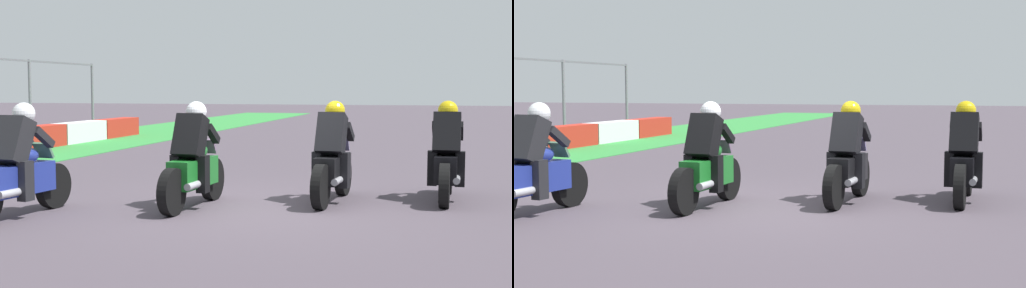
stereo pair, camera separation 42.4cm
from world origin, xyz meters
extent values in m
plane|color=#4A4049|center=(0.00, 0.00, 0.00)|extent=(120.00, 120.00, 0.00)
cube|color=red|center=(7.49, 8.37, 0.32)|extent=(2.45, 0.60, 0.64)
cube|color=silver|center=(9.98, 8.37, 0.32)|extent=(2.45, 0.60, 0.64)
cube|color=red|center=(12.48, 8.37, 0.32)|extent=(2.45, 0.60, 0.64)
cylinder|color=slate|center=(10.30, 10.30, 1.31)|extent=(0.10, 0.10, 2.62)
cylinder|color=slate|center=(14.41, 10.30, 1.31)|extent=(0.10, 0.10, 2.62)
cylinder|color=black|center=(2.06, -2.71, 0.32)|extent=(0.64, 0.16, 0.64)
cylinder|color=black|center=(0.66, -2.65, 0.32)|extent=(0.64, 0.16, 0.64)
cube|color=black|center=(1.36, -2.68, 0.50)|extent=(1.11, 0.36, 0.40)
ellipsoid|color=black|center=(1.46, -2.68, 0.80)|extent=(0.49, 0.32, 0.24)
cube|color=red|center=(0.85, -2.66, 0.52)|extent=(0.07, 0.16, 0.08)
cylinder|color=#A5A5AD|center=(1.01, -2.83, 0.37)|extent=(0.42, 0.12, 0.10)
cube|color=black|center=(1.26, -2.68, 1.02)|extent=(0.50, 0.42, 0.66)
sphere|color=gold|center=(1.48, -2.68, 1.36)|extent=(0.31, 0.31, 0.30)
cube|color=#457484|center=(1.86, -2.70, 0.84)|extent=(0.16, 0.27, 0.23)
cube|color=black|center=(1.25, -2.48, 0.50)|extent=(0.18, 0.15, 0.52)
cube|color=black|center=(1.23, -2.88, 0.50)|extent=(0.18, 0.15, 0.52)
cube|color=black|center=(1.65, -2.51, 1.04)|extent=(0.39, 0.11, 0.31)
cube|color=black|center=(1.64, -2.87, 1.04)|extent=(0.39, 0.11, 0.31)
cylinder|color=black|center=(1.47, -1.10, 0.32)|extent=(0.65, 0.19, 0.64)
cylinder|color=black|center=(0.08, -0.98, 0.32)|extent=(0.65, 0.19, 0.64)
cube|color=black|center=(0.77, -1.04, 0.50)|extent=(1.12, 0.41, 0.40)
ellipsoid|color=black|center=(0.87, -1.05, 0.80)|extent=(0.50, 0.34, 0.24)
cube|color=red|center=(0.27, -1.00, 0.52)|extent=(0.07, 0.16, 0.08)
cylinder|color=#A5A5AD|center=(0.41, -1.17, 0.37)|extent=(0.43, 0.14, 0.10)
cube|color=black|center=(0.67, -1.03, 1.02)|extent=(0.52, 0.44, 0.66)
sphere|color=gold|center=(0.89, -1.05, 1.36)|extent=(0.32, 0.32, 0.30)
cube|color=slate|center=(1.27, -1.08, 0.84)|extent=(0.18, 0.27, 0.23)
cube|color=black|center=(0.67, -0.83, 0.50)|extent=(0.19, 0.15, 0.52)
cube|color=black|center=(0.64, -1.23, 0.50)|extent=(0.19, 0.15, 0.52)
cube|color=black|center=(1.07, -0.89, 1.04)|extent=(0.39, 0.13, 0.31)
cube|color=black|center=(1.04, -1.25, 1.04)|extent=(0.39, 0.13, 0.31)
cylinder|color=black|center=(0.49, 0.75, 0.32)|extent=(0.65, 0.18, 0.64)
cylinder|color=black|center=(-0.91, 0.85, 0.32)|extent=(0.65, 0.18, 0.64)
cube|color=#186A23|center=(-0.21, 0.80, 0.50)|extent=(1.12, 0.39, 0.40)
ellipsoid|color=#186A23|center=(-0.11, 0.79, 0.80)|extent=(0.50, 0.33, 0.24)
cube|color=red|center=(-0.72, 0.83, 0.52)|extent=(0.07, 0.16, 0.08)
cylinder|color=#A5A5AD|center=(-0.57, 0.66, 0.37)|extent=(0.43, 0.13, 0.10)
cube|color=black|center=(-0.31, 0.81, 1.02)|extent=(0.51, 0.43, 0.66)
sphere|color=silver|center=(-0.09, 0.79, 1.36)|extent=(0.32, 0.32, 0.30)
cube|color=slate|center=(0.29, 0.77, 0.84)|extent=(0.17, 0.27, 0.23)
cube|color=black|center=(-0.32, 1.01, 0.50)|extent=(0.19, 0.15, 0.52)
cube|color=black|center=(-0.34, 0.61, 0.50)|extent=(0.19, 0.15, 0.52)
cube|color=black|center=(0.08, 0.96, 1.04)|extent=(0.39, 0.13, 0.31)
cube|color=black|center=(0.06, 0.60, 1.04)|extent=(0.39, 0.13, 0.31)
cylinder|color=black|center=(-0.78, 2.70, 0.32)|extent=(0.65, 0.21, 0.64)
cube|color=navy|center=(-1.47, 2.77, 0.50)|extent=(1.13, 0.44, 0.40)
ellipsoid|color=navy|center=(-1.37, 2.76, 0.80)|extent=(0.51, 0.35, 0.24)
cylinder|color=#A5A5AD|center=(-1.84, 2.65, 0.37)|extent=(0.43, 0.15, 0.10)
cube|color=black|center=(-1.57, 2.78, 1.02)|extent=(0.53, 0.45, 0.66)
sphere|color=silver|center=(-1.36, 2.76, 1.36)|extent=(0.33, 0.33, 0.30)
cube|color=#477155|center=(-0.98, 2.72, 0.84)|extent=(0.18, 0.28, 0.23)
cube|color=black|center=(-1.57, 2.99, 0.50)|extent=(0.19, 0.16, 0.52)
cube|color=black|center=(-1.62, 2.59, 0.50)|extent=(0.19, 0.16, 0.52)
cube|color=black|center=(-1.18, 2.92, 1.04)|extent=(0.39, 0.14, 0.31)
cube|color=black|center=(-1.22, 2.56, 1.04)|extent=(0.39, 0.14, 0.31)
camera|label=1|loc=(-9.39, -2.62, 1.70)|focal=48.49mm
camera|label=2|loc=(-9.27, -3.02, 1.70)|focal=48.49mm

